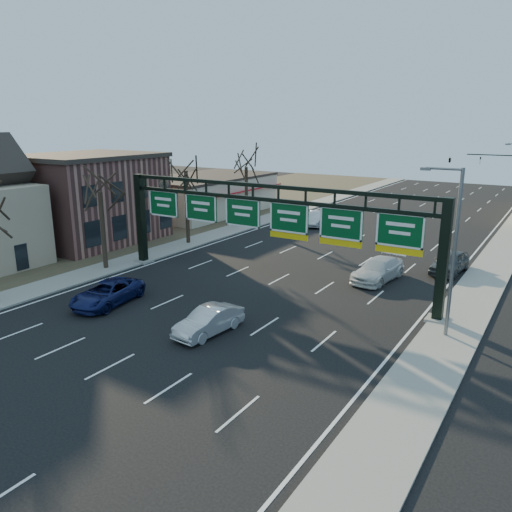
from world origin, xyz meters
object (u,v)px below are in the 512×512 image
Objects in this scene: sign_gantry at (267,222)px; car_blue_suv at (107,293)px; car_white_wagon at (378,270)px; car_silver_sedan at (209,321)px.

car_blue_suv is at bearing -129.25° from sign_gantry.
car_blue_suv is 0.96× the size of car_white_wagon.
car_silver_sedan is at bearing -80.41° from sign_gantry.
car_blue_suv is 1.20× the size of car_silver_sedan.
sign_gantry is 4.49× the size of car_white_wagon.
car_white_wagon is (6.01, 5.66, -3.83)m from sign_gantry.
car_blue_suv is at bearing -125.62° from car_white_wagon.
car_silver_sedan is (8.20, -0.18, -0.01)m from car_blue_suv.
sign_gantry is 9.11m from car_white_wagon.
car_blue_suv is at bearing -175.82° from car_silver_sedan.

